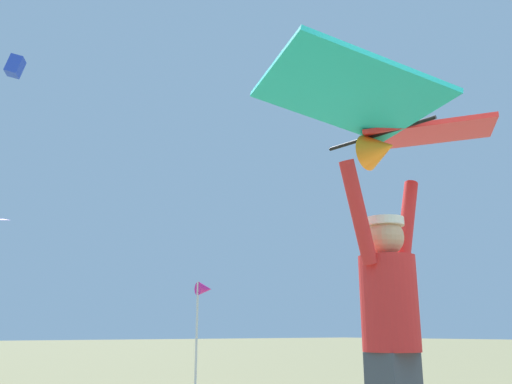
{
  "coord_description": "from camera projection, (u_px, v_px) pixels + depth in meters",
  "views": [
    {
      "loc": [
        -2.74,
        -1.8,
        0.94
      ],
      "look_at": [
        -0.18,
        1.67,
        2.07
      ],
      "focal_mm": 37.34,
      "sensor_mm": 36.0,
      "label": 1
    }
  ],
  "objects": [
    {
      "name": "kite_flyer_person",
      "position": [
        391.0,
        331.0,
        3.12
      ],
      "size": [
        0.81,
        0.38,
        1.92
      ],
      "color": "#424751",
      "rests_on": "ground"
    },
    {
      "name": "held_stunt_kite",
      "position": [
        391.0,
        122.0,
        3.39
      ],
      "size": [
        2.12,
        1.23,
        0.43
      ],
      "color": "black"
    },
    {
      "name": "distant_kite_purple_high_left",
      "position": [
        3.0,
        219.0,
        25.47
      ],
      "size": [
        0.73,
        0.72,
        0.21
      ],
      "color": "purple"
    },
    {
      "name": "distant_kite_blue_mid_left",
      "position": [
        15.0,
        66.0,
        30.87
      ],
      "size": [
        1.24,
        1.04,
        1.35
      ],
      "color": "blue"
    },
    {
      "name": "marker_flag",
      "position": [
        203.0,
        295.0,
        9.45
      ],
      "size": [
        0.3,
        0.24,
        1.79
      ],
      "color": "silver",
      "rests_on": "ground"
    }
  ]
}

